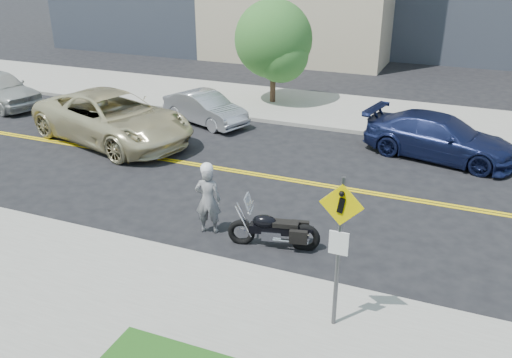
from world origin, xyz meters
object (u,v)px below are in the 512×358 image
Objects in this scene: motorcyclist at (208,198)px; parked_car_blue at (440,137)px; suv at (113,118)px; pedestrian_sign at (339,240)px; motorcycle at (274,222)px; parked_car_silver at (205,108)px.

parked_car_blue is at bearing -137.25° from motorcyclist.
parked_car_blue is (11.09, 2.78, -0.17)m from suv.
motorcyclist reaches higher than parked_car_blue.
pedestrian_sign is 12.46m from suv.
parked_car_blue is at bearing 55.72° from motorcycle.
suv is (-10.11, 7.21, -1.07)m from pedestrian_sign.
pedestrian_sign is at bearing -61.22° from motorcycle.
parked_car_blue reaches higher than parked_car_silver.
pedestrian_sign reaches higher than motorcyclist.
parked_car_silver is (-4.13, 7.86, -0.31)m from motorcyclist.
motorcyclist is at bearing 147.18° from pedestrian_sign.
suv is 1.28× the size of parked_car_blue.
motorcyclist is 0.49× the size of parked_car_silver.
motorcycle reaches higher than parked_car_silver.
parked_car_silver is 8.99m from parked_car_blue.
pedestrian_sign reaches higher than suv.
parked_car_blue is (4.85, 7.49, -0.21)m from motorcyclist.
pedestrian_sign is 1.60× the size of motorcyclist.
motorcyclist is 0.29× the size of suv.
parked_car_blue reaches higher than motorcycle.
parked_car_blue is (0.98, 9.99, -1.23)m from pedestrian_sign.
motorcyclist is 1.79m from motorcycle.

